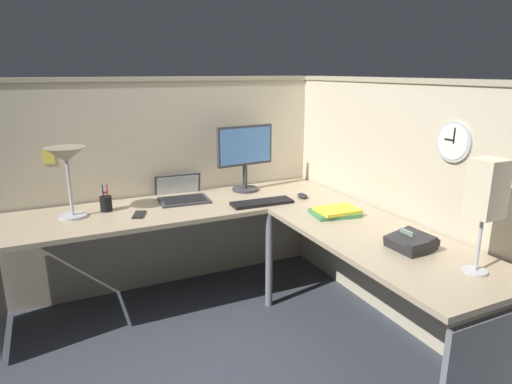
% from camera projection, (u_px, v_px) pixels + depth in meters
% --- Properties ---
extents(ground_plane, '(6.80, 6.80, 0.00)m').
position_uv_depth(ground_plane, '(258.00, 321.00, 2.96)').
color(ground_plane, '#383D47').
extents(cubicle_wall_back, '(2.57, 0.12, 1.58)m').
position_uv_depth(cubicle_wall_back, '(166.00, 184.00, 3.36)').
color(cubicle_wall_back, beige).
rests_on(cubicle_wall_back, ground).
extents(cubicle_wall_right, '(0.12, 2.37, 1.58)m').
position_uv_depth(cubicle_wall_right, '(396.00, 202.00, 2.88)').
color(cubicle_wall_right, beige).
rests_on(cubicle_wall_right, ground).
extents(desk, '(2.35, 2.15, 0.73)m').
position_uv_depth(desk, '(240.00, 239.00, 2.69)').
color(desk, tan).
rests_on(desk, ground).
extents(monitor, '(0.46, 0.20, 0.50)m').
position_uv_depth(monitor, '(245.00, 153.00, 3.33)').
color(monitor, '#38383D').
rests_on(monitor, desk).
extents(laptop, '(0.37, 0.41, 0.22)m').
position_uv_depth(laptop, '(181.00, 195.00, 3.20)').
color(laptop, '#38383D').
rests_on(laptop, desk).
extents(keyboard, '(0.44, 0.16, 0.02)m').
position_uv_depth(keyboard, '(262.00, 203.00, 3.06)').
color(keyboard, black).
rests_on(keyboard, desk).
extents(computer_mouse, '(0.06, 0.10, 0.03)m').
position_uv_depth(computer_mouse, '(302.00, 196.00, 3.20)').
color(computer_mouse, '#232326').
rests_on(computer_mouse, desk).
extents(desk_lamp_dome, '(0.24, 0.24, 0.44)m').
position_uv_depth(desk_lamp_dome, '(67.00, 161.00, 2.69)').
color(desk_lamp_dome, '#B7BABF').
rests_on(desk_lamp_dome, desk).
extents(pen_cup, '(0.08, 0.08, 0.18)m').
position_uv_depth(pen_cup, '(106.00, 203.00, 2.90)').
color(pen_cup, black).
rests_on(pen_cup, desk).
extents(cell_phone, '(0.11, 0.16, 0.01)m').
position_uv_depth(cell_phone, '(139.00, 215.00, 2.82)').
color(cell_phone, black).
rests_on(cell_phone, desk).
extents(office_phone, '(0.19, 0.21, 0.11)m').
position_uv_depth(office_phone, '(411.00, 243.00, 2.27)').
color(office_phone, '#232326').
rests_on(office_phone, desk).
extents(book_stack, '(0.31, 0.26, 0.04)m').
position_uv_depth(book_stack, '(336.00, 212.00, 2.82)').
color(book_stack, '#3F7F4C').
rests_on(book_stack, desk).
extents(desk_lamp_paper, '(0.13, 0.13, 0.53)m').
position_uv_depth(desk_lamp_paper, '(486.00, 192.00, 1.92)').
color(desk_lamp_paper, '#B7BABF').
rests_on(desk_lamp_paper, desk).
extents(wall_clock, '(0.04, 0.22, 0.22)m').
position_uv_depth(wall_clock, '(454.00, 142.00, 2.35)').
color(wall_clock, '#B7BABF').
extents(pinned_note_leftmost, '(0.07, 0.00, 0.10)m').
position_uv_depth(pinned_note_leftmost, '(48.00, 157.00, 2.92)').
color(pinned_note_leftmost, '#EAD84C').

